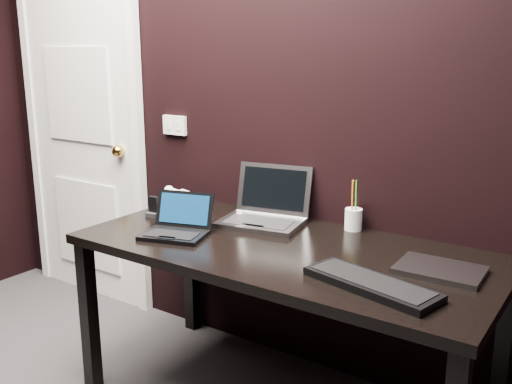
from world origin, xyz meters
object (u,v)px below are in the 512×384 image
Objects in this scene: ext_keyboard at (371,284)px; closed_laptop at (440,270)px; netbook at (177,227)px; pen_cup at (353,218)px; door at (83,129)px; desk_phone at (180,200)px; desk at (283,264)px; mobile_phone at (154,209)px; silver_laptop at (264,213)px.

closed_laptop is at bearing 60.43° from ext_keyboard.
pen_cup is at bearing 39.69° from netbook.
door is 9.57× the size of pen_cup.
desk_phone is 0.89m from pen_cup.
netbook is at bearing -169.08° from closed_laptop.
desk is 7.64× the size of desk_phone.
closed_laptop is (2.26, -0.31, -0.29)m from door.
door is 7.12× the size of closed_laptop.
pen_cup is at bearing 67.75° from desk.
pen_cup reaches higher than desk_phone.
mobile_phone is at bearing -177.75° from closed_laptop.
silver_laptop is at bearing 137.50° from desk.
desk is 17.88× the size of mobile_phone.
door is at bearing 179.18° from pen_cup.
door reaches higher than desk_phone.
closed_laptop is (0.15, 0.26, -0.00)m from ext_keyboard.
netbook reaches higher than mobile_phone.
netbook is at bearing -23.17° from door.
netbook is at bearing -162.66° from desk.
silver_laptop is (-0.23, 0.21, 0.12)m from desk.
silver_laptop reaches higher than desk_phone.
closed_laptop is 3.16× the size of mobile_phone.
mobile_phone is (0.92, -0.36, -0.27)m from door.
silver_laptop is 0.81m from ext_keyboard.
door is 1.26× the size of desk.
pen_cup is at bearing 19.88° from silver_laptop.
netbook is at bearing -49.85° from desk_phone.
pen_cup is at bearing -0.82° from door.
desk is 5.32× the size of netbook.
desk_phone is (-0.28, 0.34, 0.00)m from netbook.
door reaches higher than pen_cup.
desk is at bearing -42.50° from silver_laptop.
desk is at bearing 156.87° from ext_keyboard.
mobile_phone reaches higher than closed_laptop.
desk_phone is at bearing 161.67° from ext_keyboard.
desk_phone is at bearing 130.15° from netbook.
mobile_phone is at bearing 170.05° from ext_keyboard.
pen_cup is (0.87, 0.34, 0.02)m from mobile_phone.
desk is 0.62m from closed_laptop.
ext_keyboard is at bearing -23.13° from desk.
ext_keyboard is 2.20× the size of desk_phone.
ext_keyboard is at bearing -18.33° from desk_phone.
netbook is 0.77× the size of silver_laptop.
desk_phone is (0.92, -0.18, -0.27)m from door.
door reaches higher than desk.
netbook is 0.44m from desk_phone.
netbook reaches higher than closed_laptop.
pen_cup is (-0.32, 0.55, 0.04)m from ext_keyboard.
closed_laptop is at bearing 6.02° from desk.
desk is at bearing -173.98° from closed_laptop.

